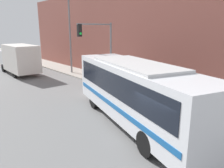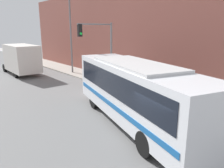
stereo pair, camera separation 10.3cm
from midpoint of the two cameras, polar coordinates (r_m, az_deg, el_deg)
ground_plane at (r=9.23m, az=14.29°, el=-17.89°), size 120.00×120.00×0.00m
sidewalk at (r=27.80m, az=-12.57°, el=4.05°), size 2.77×70.00×0.14m
building_facade at (r=25.91m, az=0.75°, el=13.15°), size 6.00×28.63×8.66m
city_bus at (r=11.07m, az=6.18°, el=-1.37°), size 5.08×10.38×3.24m
delivery_truck at (r=25.79m, az=-22.90°, el=6.22°), size 2.38×7.12×3.19m
fire_hydrant at (r=15.51m, az=10.96°, el=-2.04°), size 0.27×0.36×0.84m
traffic_light_pole at (r=17.76m, az=-2.90°, el=10.58°), size 3.28×0.35×5.18m
parking_meter at (r=17.43m, az=3.29°, el=1.43°), size 0.14×0.14×1.23m
street_lamp at (r=24.04m, az=-11.36°, el=13.71°), size 2.74×0.28×7.73m
pedestrian_near_corner at (r=18.44m, az=3.08°, el=2.54°), size 0.34×0.34×1.86m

